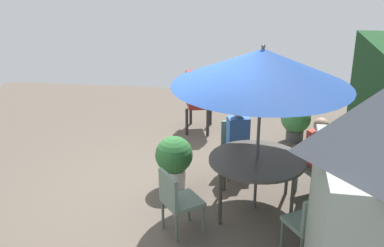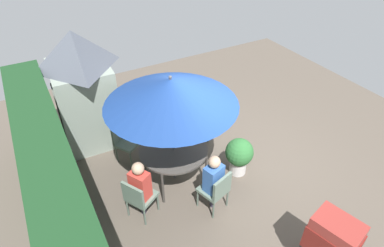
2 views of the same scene
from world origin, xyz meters
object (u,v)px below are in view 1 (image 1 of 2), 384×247
(person_in_blue, at_px, (238,132))
(person_in_red, at_px, (319,148))
(chair_far_side, at_px, (236,144))
(potted_plant_by_shed, at_px, (174,158))
(patio_umbrella, at_px, (262,68))
(chair_near_shed, at_px, (322,163))
(patio_table, at_px, (257,162))
(chair_toward_house, at_px, (311,221))
(bbq_grill, at_px, (199,90))
(chair_toward_hedge, at_px, (177,198))
(potted_plant_by_grill, at_px, (296,120))

(person_in_blue, bearing_deg, person_in_red, 67.85)
(chair_far_side, bearing_deg, person_in_red, 65.05)
(chair_far_side, height_order, potted_plant_by_shed, chair_far_side)
(patio_umbrella, bearing_deg, potted_plant_by_shed, -111.34)
(chair_near_shed, height_order, chair_far_side, same)
(patio_umbrella, height_order, potted_plant_by_shed, patio_umbrella)
(patio_table, height_order, chair_toward_house, chair_toward_house)
(chair_near_shed, relative_size, potted_plant_by_shed, 1.06)
(patio_table, bearing_deg, bbq_grill, -158.83)
(chair_near_shed, distance_m, potted_plant_by_shed, 2.26)
(chair_near_shed, xyz_separation_m, person_in_red, (0.04, -0.07, 0.26))
(patio_table, bearing_deg, chair_toward_hedge, -53.61)
(patio_umbrella, bearing_deg, chair_toward_house, 30.90)
(patio_table, relative_size, chair_toward_hedge, 1.52)
(person_in_blue, bearing_deg, patio_table, 16.43)
(patio_umbrella, height_order, potted_plant_by_grill, patio_umbrella)
(patio_umbrella, height_order, chair_toward_hedge, patio_umbrella)
(chair_near_shed, relative_size, chair_toward_house, 1.00)
(person_in_red, bearing_deg, patio_table, -60.34)
(potted_plant_by_shed, height_order, potted_plant_by_grill, potted_plant_by_shed)
(potted_plant_by_grill, bearing_deg, person_in_blue, -33.78)
(chair_near_shed, xyz_separation_m, potted_plant_by_grill, (-2.06, -0.22, -0.09))
(chair_near_shed, distance_m, chair_toward_house, 1.69)
(bbq_grill, relative_size, potted_plant_by_grill, 1.59)
(potted_plant_by_shed, bearing_deg, chair_near_shed, 91.75)
(potted_plant_by_shed, bearing_deg, chair_toward_house, 50.43)
(chair_near_shed, bearing_deg, chair_far_side, -112.14)
(chair_toward_hedge, distance_m, potted_plant_by_shed, 1.28)
(chair_toward_hedge, distance_m, person_in_red, 2.35)
(chair_toward_hedge, xyz_separation_m, potted_plant_by_shed, (-1.26, -0.24, -0.03))
(potted_plant_by_grill, height_order, person_in_blue, person_in_blue)
(bbq_grill, distance_m, chair_near_shed, 3.23)
(patio_table, distance_m, patio_umbrella, 1.38)
(bbq_grill, relative_size, chair_far_side, 1.33)
(patio_table, xyz_separation_m, chair_far_side, (-1.10, -0.32, -0.22))
(patio_table, xyz_separation_m, bbq_grill, (-2.96, -1.15, 0.11))
(patio_umbrella, height_order, chair_far_side, patio_umbrella)
(chair_toward_house, distance_m, potted_plant_by_shed, 2.50)
(chair_toward_house, height_order, potted_plant_by_grill, chair_toward_house)
(chair_far_side, height_order, person_in_blue, person_in_blue)
(bbq_grill, bearing_deg, chair_toward_hedge, 1.78)
(patio_table, distance_m, chair_far_side, 1.17)
(potted_plant_by_grill, bearing_deg, bbq_grill, -100.15)
(potted_plant_by_shed, distance_m, person_in_red, 2.21)
(person_in_red, bearing_deg, chair_toward_house, -9.21)
(potted_plant_by_grill, relative_size, person_in_red, 0.60)
(bbq_grill, bearing_deg, patio_table, 21.17)
(patio_table, relative_size, bbq_grill, 1.14)
(patio_table, relative_size, chair_far_side, 1.52)
(chair_far_side, xyz_separation_m, chair_toward_house, (2.20, 0.98, 0.00))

